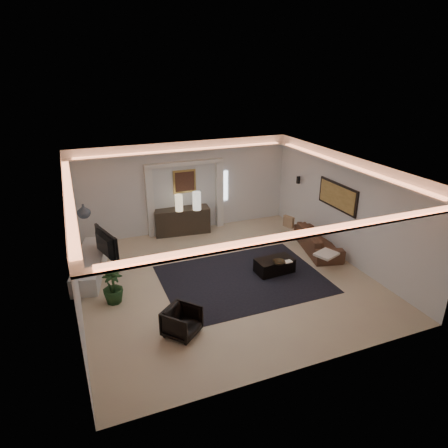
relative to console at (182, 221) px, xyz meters
name	(u,v)px	position (x,y,z in m)	size (l,w,h in m)	color
floor	(225,278)	(0.19, -3.25, -0.40)	(7.00, 7.00, 0.00)	#C4B490
ceiling	(226,168)	(0.19, -3.25, 2.50)	(7.00, 7.00, 0.00)	white
wall_back	(185,187)	(0.19, 0.25, 1.05)	(7.00, 7.00, 0.00)	silver
wall_front	(304,301)	(0.19, -6.75, 1.05)	(7.00, 7.00, 0.00)	silver
wall_left	(73,249)	(-3.31, -3.25, 1.05)	(7.00, 7.00, 0.00)	silver
wall_right	(344,208)	(3.69, -3.25, 1.05)	(7.00, 7.00, 0.00)	silver
cove_soffit	(226,179)	(0.19, -3.25, 2.22)	(7.00, 7.00, 0.04)	silver
daylight_slit	(224,186)	(1.54, 0.23, 0.95)	(0.25, 0.03, 1.00)	white
area_rug	(243,279)	(0.59, -3.45, -0.39)	(4.00, 3.00, 0.01)	black
pilaster_left	(150,203)	(-0.96, 0.15, 0.70)	(0.22, 0.20, 2.20)	silver
pilaster_right	(219,194)	(1.34, 0.15, 0.70)	(0.22, 0.20, 2.20)	silver
alcove_header	(184,163)	(0.19, 0.15, 1.85)	(2.52, 0.20, 0.12)	silver
painting_frame	(185,181)	(0.19, 0.22, 1.25)	(0.74, 0.04, 0.74)	tan
painting_canvas	(185,182)	(0.19, 0.19, 1.25)	(0.62, 0.02, 0.62)	#4C2D1E
art_panel_frame	(338,196)	(3.66, -2.95, 1.30)	(0.04, 1.64, 0.74)	black
art_panel_gold	(337,196)	(3.64, -2.95, 1.30)	(0.02, 1.50, 0.62)	tan
wall_sconce	(298,180)	(3.57, -1.05, 1.28)	(0.12, 0.12, 0.22)	black
wall_niche	(72,218)	(-3.25, -1.85, 1.25)	(0.10, 0.55, 0.04)	silver
console	(182,221)	(0.00, 0.00, 0.00)	(1.75, 0.55, 0.87)	black
lamp_left	(179,203)	(-0.13, -0.18, 0.69)	(0.24, 0.24, 0.53)	beige
lamp_right	(197,202)	(0.43, -0.27, 0.69)	(0.26, 0.26, 0.58)	silver
media_ledge	(91,264)	(-2.96, -1.63, -0.18)	(0.64, 2.54, 0.48)	silver
tv	(102,246)	(-2.64, -1.88, 0.42)	(0.17, 1.28, 0.74)	black
figurine	(100,241)	(-2.64, -1.14, 0.24)	(0.14, 0.14, 0.38)	#46321D
ginger_jar	(84,211)	(-2.96, -1.98, 1.44)	(0.32, 0.32, 0.34)	slate
plant	(113,286)	(-2.59, -3.30, 0.02)	(0.47, 0.47, 0.83)	#193417
sofa	(318,240)	(3.34, -2.69, -0.10)	(0.81, 2.07, 0.60)	#4D3020
throw_blanket	(326,254)	(2.72, -3.95, 0.15)	(0.55, 0.45, 0.06)	white
throw_pillow	(289,222)	(2.97, -1.62, 0.15)	(0.11, 0.35, 0.35)	#967554
coffee_table	(274,265)	(1.51, -3.43, -0.20)	(0.98, 0.53, 0.36)	black
bowl	(279,262)	(1.48, -3.69, 0.05)	(0.32, 0.32, 0.08)	black
magazine	(288,261)	(1.74, -3.69, 0.02)	(0.21, 0.15, 0.03)	white
armchair	(182,322)	(-1.46, -5.02, -0.10)	(0.64, 0.66, 0.60)	black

